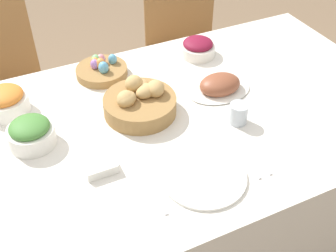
{
  "coord_description": "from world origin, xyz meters",
  "views": [
    {
      "loc": [
        -0.49,
        -1.05,
        1.71
      ],
      "look_at": [
        -0.03,
        -0.08,
        0.78
      ],
      "focal_mm": 45.0,
      "sensor_mm": 36.0,
      "label": 1
    }
  ],
  "objects_px": {
    "beet_salad_bowl": "(198,47)",
    "spoon": "(255,158)",
    "carrot_bowl": "(5,101)",
    "dinner_plate": "(204,176)",
    "green_salad_bowl": "(31,133)",
    "knife": "(247,161)",
    "drinking_cup": "(238,114)",
    "bread_basket": "(140,101)",
    "egg_basket": "(102,69)",
    "chair_far_right": "(186,40)",
    "butter_dish": "(101,168)",
    "fork": "(157,194)",
    "ham_platter": "(220,86)"
  },
  "relations": [
    {
      "from": "fork",
      "to": "beet_salad_bowl",
      "type": "bearing_deg",
      "value": 56.95
    },
    {
      "from": "dinner_plate",
      "to": "carrot_bowl",
      "type": "bearing_deg",
      "value": 129.69
    },
    {
      "from": "carrot_bowl",
      "to": "dinner_plate",
      "type": "height_order",
      "value": "carrot_bowl"
    },
    {
      "from": "chair_far_right",
      "to": "knife",
      "type": "relative_size",
      "value": 5.87
    },
    {
      "from": "beet_salad_bowl",
      "to": "butter_dish",
      "type": "xyz_separation_m",
      "value": [
        -0.61,
        -0.49,
        -0.02
      ]
    },
    {
      "from": "beet_salad_bowl",
      "to": "ham_platter",
      "type": "bearing_deg",
      "value": -100.48
    },
    {
      "from": "chair_far_right",
      "to": "ham_platter",
      "type": "bearing_deg",
      "value": -101.87
    },
    {
      "from": "bread_basket",
      "to": "green_salad_bowl",
      "type": "xyz_separation_m",
      "value": [
        -0.39,
        -0.01,
        0.0
      ]
    },
    {
      "from": "green_salad_bowl",
      "to": "dinner_plate",
      "type": "xyz_separation_m",
      "value": [
        0.44,
        -0.38,
        -0.04
      ]
    },
    {
      "from": "spoon",
      "to": "ham_platter",
      "type": "bearing_deg",
      "value": 72.84
    },
    {
      "from": "egg_basket",
      "to": "chair_far_right",
      "type": "bearing_deg",
      "value": 36.94
    },
    {
      "from": "chair_far_right",
      "to": "egg_basket",
      "type": "bearing_deg",
      "value": -136.35
    },
    {
      "from": "egg_basket",
      "to": "fork",
      "type": "xyz_separation_m",
      "value": [
        -0.06,
        -0.68,
        -0.02
      ]
    },
    {
      "from": "bread_basket",
      "to": "ham_platter",
      "type": "height_order",
      "value": "bread_basket"
    },
    {
      "from": "bread_basket",
      "to": "knife",
      "type": "height_order",
      "value": "bread_basket"
    },
    {
      "from": "bread_basket",
      "to": "beet_salad_bowl",
      "type": "xyz_separation_m",
      "value": [
        0.38,
        0.26,
        -0.01
      ]
    },
    {
      "from": "ham_platter",
      "to": "knife",
      "type": "relative_size",
      "value": 1.56
    },
    {
      "from": "bread_basket",
      "to": "green_salad_bowl",
      "type": "relative_size",
      "value": 1.69
    },
    {
      "from": "carrot_bowl",
      "to": "dinner_plate",
      "type": "distance_m",
      "value": 0.77
    },
    {
      "from": "dinner_plate",
      "to": "bread_basket",
      "type": "bearing_deg",
      "value": 97.63
    },
    {
      "from": "bread_basket",
      "to": "ham_platter",
      "type": "xyz_separation_m",
      "value": [
        0.33,
        -0.01,
        -0.02
      ]
    },
    {
      "from": "beet_salad_bowl",
      "to": "spoon",
      "type": "distance_m",
      "value": 0.66
    },
    {
      "from": "chair_far_right",
      "to": "butter_dish",
      "type": "relative_size",
      "value": 9.58
    },
    {
      "from": "fork",
      "to": "ham_platter",
      "type": "bearing_deg",
      "value": 44.45
    },
    {
      "from": "carrot_bowl",
      "to": "knife",
      "type": "relative_size",
      "value": 1.0
    },
    {
      "from": "knife",
      "to": "drinking_cup",
      "type": "relative_size",
      "value": 2.15
    },
    {
      "from": "fork",
      "to": "knife",
      "type": "bearing_deg",
      "value": 3.89
    },
    {
      "from": "green_salad_bowl",
      "to": "bread_basket",
      "type": "bearing_deg",
      "value": 0.74
    },
    {
      "from": "fork",
      "to": "knife",
      "type": "xyz_separation_m",
      "value": [
        0.32,
        0.0,
        0.0
      ]
    },
    {
      "from": "butter_dish",
      "to": "bread_basket",
      "type": "bearing_deg",
      "value": 44.96
    },
    {
      "from": "green_salad_bowl",
      "to": "butter_dish",
      "type": "relative_size",
      "value": 1.57
    },
    {
      "from": "bread_basket",
      "to": "egg_basket",
      "type": "bearing_deg",
      "value": 99.74
    },
    {
      "from": "drinking_cup",
      "to": "green_salad_bowl",
      "type": "bearing_deg",
      "value": 163.8
    },
    {
      "from": "egg_basket",
      "to": "beet_salad_bowl",
      "type": "bearing_deg",
      "value": -4.14
    },
    {
      "from": "bread_basket",
      "to": "dinner_plate",
      "type": "distance_m",
      "value": 0.39
    },
    {
      "from": "fork",
      "to": "drinking_cup",
      "type": "xyz_separation_m",
      "value": [
        0.4,
        0.18,
        0.04
      ]
    },
    {
      "from": "green_salad_bowl",
      "to": "spoon",
      "type": "xyz_separation_m",
      "value": [
        0.63,
        -0.38,
        -0.04
      ]
    },
    {
      "from": "bread_basket",
      "to": "chair_far_right",
      "type": "bearing_deg",
      "value": 52.58
    },
    {
      "from": "fork",
      "to": "butter_dish",
      "type": "height_order",
      "value": "butter_dish"
    },
    {
      "from": "dinner_plate",
      "to": "spoon",
      "type": "height_order",
      "value": "dinner_plate"
    },
    {
      "from": "egg_basket",
      "to": "butter_dish",
      "type": "height_order",
      "value": "egg_basket"
    },
    {
      "from": "bread_basket",
      "to": "ham_platter",
      "type": "distance_m",
      "value": 0.33
    },
    {
      "from": "chair_far_right",
      "to": "drinking_cup",
      "type": "bearing_deg",
      "value": -100.5
    },
    {
      "from": "carrot_bowl",
      "to": "drinking_cup",
      "type": "xyz_separation_m",
      "value": [
        0.73,
        -0.41,
        -0.01
      ]
    },
    {
      "from": "green_salad_bowl",
      "to": "butter_dish",
      "type": "distance_m",
      "value": 0.28
    },
    {
      "from": "spoon",
      "to": "drinking_cup",
      "type": "distance_m",
      "value": 0.19
    },
    {
      "from": "green_salad_bowl",
      "to": "spoon",
      "type": "relative_size",
      "value": 0.96
    },
    {
      "from": "dinner_plate",
      "to": "butter_dish",
      "type": "relative_size",
      "value": 2.67
    },
    {
      "from": "fork",
      "to": "spoon",
      "type": "relative_size",
      "value": 1.0
    },
    {
      "from": "chair_far_right",
      "to": "dinner_plate",
      "type": "xyz_separation_m",
      "value": [
        -0.54,
        -1.16,
        0.24
      ]
    }
  ]
}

